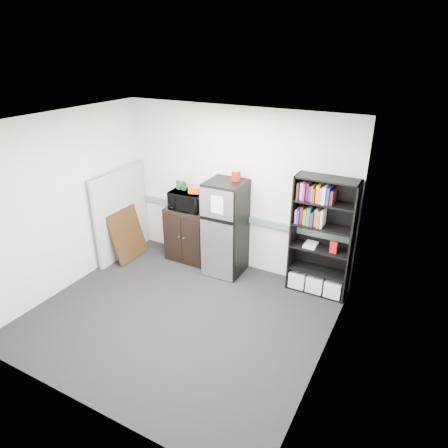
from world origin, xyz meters
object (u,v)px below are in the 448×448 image
object	(u,v)px
bookshelf	(321,238)
cabinet	(189,234)
microwave	(187,200)
refrigerator	(226,228)
cubicle_partition	(122,213)

from	to	relation	value
bookshelf	cabinet	bearing A→B (deg)	-178.39
microwave	refrigerator	size ratio (longest dim) A/B	0.36
refrigerator	cabinet	bearing A→B (deg)	172.55
refrigerator	cubicle_partition	bearing A→B (deg)	-171.29
cubicle_partition	refrigerator	size ratio (longest dim) A/B	1.02
bookshelf	refrigerator	bearing A→B (deg)	-174.62
cubicle_partition	microwave	bearing A→B (deg)	19.72
cabinet	cubicle_partition	bearing A→B (deg)	-159.57
refrigerator	bookshelf	bearing A→B (deg)	3.90
cubicle_partition	cabinet	xyz separation A→B (m)	(1.13, 0.42, -0.33)
cubicle_partition	cabinet	size ratio (longest dim) A/B	1.67
cabinet	microwave	size ratio (longest dim) A/B	1.69
microwave	cubicle_partition	bearing A→B (deg)	-164.12
bookshelf	cabinet	world-z (taller)	bookshelf
cabinet	microwave	distance (m)	0.64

